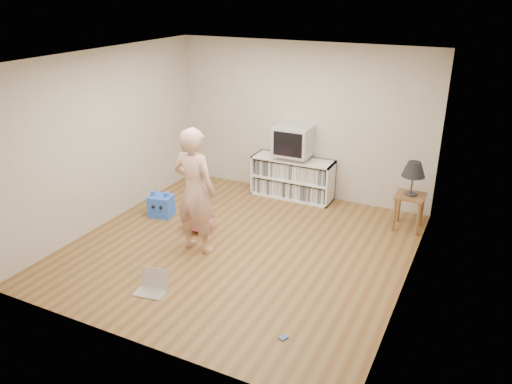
{
  "coord_description": "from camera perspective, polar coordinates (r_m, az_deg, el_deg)",
  "views": [
    {
      "loc": [
        2.92,
        -5.44,
        3.42
      ],
      "look_at": [
        0.06,
        0.4,
        0.71
      ],
      "focal_mm": 35.0,
      "sensor_mm": 36.0,
      "label": 1
    }
  ],
  "objects": [
    {
      "name": "laptop",
      "position": [
        6.24,
        -11.71,
        -10.37
      ],
      "size": [
        0.41,
        0.35,
        0.25
      ],
      "rotation": [
        0.0,
        0.0,
        0.16
      ],
      "color": "silver",
      "rests_on": "ground"
    },
    {
      "name": "playing_cards",
      "position": [
        5.43,
        3.14,
        -16.29
      ],
      "size": [
        0.1,
        0.11,
        0.02
      ],
      "primitive_type": "cube",
      "rotation": [
        0.0,
        0.0,
        -0.42
      ],
      "color": "#4568B9",
      "rests_on": "ground"
    },
    {
      "name": "crt_tv",
      "position": [
        8.38,
        4.32,
        5.9
      ],
      "size": [
        0.6,
        0.53,
        0.5
      ],
      "color": "#AFAFB5",
      "rests_on": "dvd_deck"
    },
    {
      "name": "plush_pink",
      "position": [
        7.5,
        -6.55,
        -2.98
      ],
      "size": [
        0.48,
        0.48,
        0.4
      ],
      "primitive_type": "ellipsoid",
      "rotation": [
        0.0,
        0.0,
        -0.04
      ],
      "color": "pink",
      "rests_on": "ground"
    },
    {
      "name": "person",
      "position": [
        6.69,
        -6.98,
        0.11
      ],
      "size": [
        0.67,
        0.47,
        1.75
      ],
      "primitive_type": "imported",
      "rotation": [
        0.0,
        0.0,
        3.06
      ],
      "color": "#D1A18E",
      "rests_on": "ground"
    },
    {
      "name": "ground",
      "position": [
        7.06,
        -1.86,
        -6.36
      ],
      "size": [
        4.5,
        4.5,
        0.0
      ],
      "primitive_type": "plane",
      "color": "brown",
      "rests_on": "ground"
    },
    {
      "name": "plush_blue",
      "position": [
        8.07,
        -10.8,
        -1.52
      ],
      "size": [
        0.41,
        0.36,
        0.41
      ],
      "rotation": [
        0.0,
        0.0,
        0.2
      ],
      "color": "blue",
      "rests_on": "ground"
    },
    {
      "name": "media_unit",
      "position": [
        8.61,
        4.24,
        1.66
      ],
      "size": [
        1.4,
        0.45,
        0.7
      ],
      "color": "white",
      "rests_on": "ground"
    },
    {
      "name": "table_lamp",
      "position": [
        7.57,
        17.59,
        2.42
      ],
      "size": [
        0.34,
        0.34,
        0.52
      ],
      "color": "#333333",
      "rests_on": "side_table"
    },
    {
      "name": "walls",
      "position": [
        6.53,
        -2.0,
        3.67
      ],
      "size": [
        4.52,
        4.52,
        2.6
      ],
      "color": "#B8AFA1",
      "rests_on": "ground"
    },
    {
      "name": "side_table",
      "position": [
        7.76,
        17.14,
        -1.22
      ],
      "size": [
        0.42,
        0.42,
        0.55
      ],
      "color": "brown",
      "rests_on": "ground"
    },
    {
      "name": "dvd_deck",
      "position": [
        8.46,
        4.27,
        4.06
      ],
      "size": [
        0.45,
        0.35,
        0.07
      ],
      "primitive_type": "cube",
      "color": "gray",
      "rests_on": "media_unit"
    },
    {
      "name": "ceiling",
      "position": [
        6.23,
        -2.17,
        15.05
      ],
      "size": [
        4.5,
        4.5,
        0.01
      ],
      "primitive_type": "cube",
      "color": "white",
      "rests_on": "walls"
    }
  ]
}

